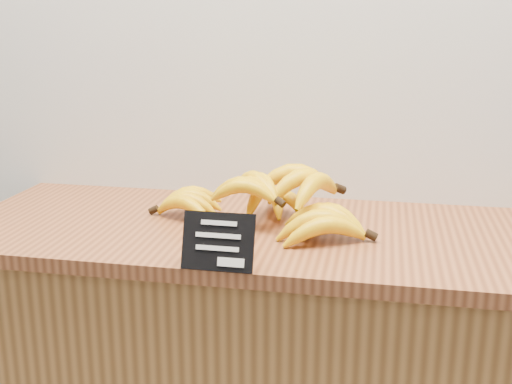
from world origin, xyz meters
name	(u,v)px	position (x,y,z in m)	size (l,w,h in m)	color
counter_top	(260,232)	(0.17, 2.75, 0.92)	(1.33, 0.54, 0.03)	brown
chalkboard_sign	(218,242)	(0.14, 2.50, 0.98)	(0.13, 0.01, 0.11)	black
banana_pile	(275,202)	(0.20, 2.75, 0.99)	(0.50, 0.34, 0.12)	yellow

